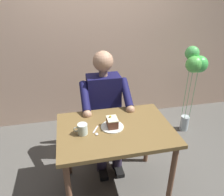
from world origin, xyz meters
TOP-DOWN VIEW (x-y plane):
  - ground_plane at (0.00, 0.00)m, footprint 14.00×14.00m
  - cafe_rear_panel at (0.00, -1.51)m, footprint 6.40×0.12m
  - dining_table at (0.00, 0.00)m, footprint 1.02×0.72m
  - chair at (0.00, -0.66)m, footprint 0.42×0.42m
  - seated_person at (0.00, -0.49)m, footprint 0.53×0.58m
  - dessert_plate at (0.02, -0.01)m, footprint 0.20×0.20m
  - cake_slice at (0.02, -0.01)m, footprint 0.09×0.12m
  - coffee_cup at (0.29, 0.03)m, footprint 0.12×0.09m
  - dessert_spoon at (0.18, 0.03)m, footprint 0.06×0.14m
  - balloon_display at (-1.23, -0.79)m, footprint 0.29×0.31m

SIDE VIEW (x-z plane):
  - ground_plane at x=0.00m, z-range 0.00..0.00m
  - chair at x=0.00m, z-range 0.05..0.96m
  - dining_table at x=0.00m, z-range 0.27..1.02m
  - seated_person at x=0.00m, z-range 0.03..1.33m
  - dessert_spoon at x=0.18m, z-range 0.74..0.75m
  - dessert_plate at x=0.02m, z-range 0.74..0.75m
  - coffee_cup at x=0.29m, z-range 0.74..0.84m
  - cake_slice at x=0.02m, z-range 0.74..0.85m
  - balloon_display at x=-1.23m, z-range 0.33..1.55m
  - cafe_rear_panel at x=0.00m, z-range 0.00..3.00m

